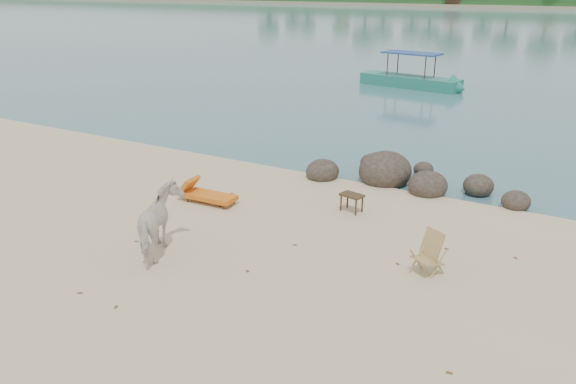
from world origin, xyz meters
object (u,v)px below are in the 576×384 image
Objects in this scene: boulders at (398,176)px; boat_near at (412,58)px; lounge_chair at (210,194)px; deck_chair at (428,256)px; cow at (161,224)px; side_table at (352,204)px.

boat_near is (-4.82, 15.86, 1.33)m from boulders.
boulders reaches higher than lounge_chair.
boulders is 7.51× the size of deck_chair.
boat_near reaches higher than cow.
lounge_chair is at bearing -101.78° from cow.
boat_near reaches higher than lounge_chair.
boulders is 3.59× the size of lounge_chair.
boulders is 16.63m from boat_near.
boat_near is at bearing 90.63° from lounge_chair.
side_table is at bearing -150.88° from cow.
cow is 3.07m from lounge_chair.
deck_chair is 0.13× the size of boat_near.
side_table is 0.69× the size of deck_chair.
cow reaches higher than lounge_chair.
side_table is 19.14m from boat_near.
deck_chair is (6.08, -0.95, 0.15)m from lounge_chair.
cow is 0.27× the size of boat_near.
cow reaches higher than boulders.
lounge_chair is (-3.48, -1.28, 0.03)m from side_table.
lounge_chair is at bearing -78.46° from boat_near.
cow is 4.92m from side_table.
side_table is 0.33× the size of lounge_chair.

